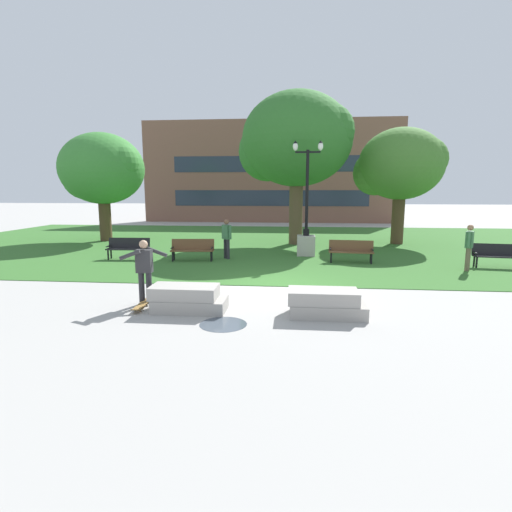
{
  "coord_description": "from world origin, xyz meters",
  "views": [
    {
      "loc": [
        0.57,
        -12.11,
        3.01
      ],
      "look_at": [
        -0.46,
        -1.4,
        1.2
      ],
      "focal_mm": 28.0,
      "sensor_mm": 36.0,
      "label": 1
    }
  ],
  "objects": [
    {
      "name": "park_bench_near_left",
      "position": [
        -3.69,
        4.2,
        0.54
      ],
      "size": [
        1.85,
        0.72,
        0.9
      ],
      "color": "brown",
      "rests_on": "grass_lawn"
    },
    {
      "name": "tree_far_right",
      "position": [
        0.57,
        9.84,
        5.52
      ],
      "size": [
        6.11,
        5.82,
        8.06
      ],
      "color": "brown",
      "rests_on": "grass_lawn"
    },
    {
      "name": "ground_plane",
      "position": [
        0.0,
        0.0,
        0.0
      ],
      "size": [
        140.0,
        140.0,
        0.0
      ],
      "primitive_type": "plane",
      "color": "#A3A09B"
    },
    {
      "name": "person_bystander_near_lawn",
      "position": [
        -2.33,
        4.78,
        0.98
      ],
      "size": [
        0.5,
        0.53,
        1.71
      ],
      "color": "#28282D",
      "rests_on": "grass_lawn"
    },
    {
      "name": "tree_far_left",
      "position": [
        6.17,
        10.46,
        4.26
      ],
      "size": [
        4.71,
        4.48,
        6.22
      ],
      "color": "#4C3823",
      "rests_on": "grass_lawn"
    },
    {
      "name": "park_bench_near_right",
      "position": [
        2.92,
        4.41,
        0.54
      ],
      "size": [
        1.84,
        0.68,
        0.9
      ],
      "color": "brown",
      "rests_on": "grass_lawn"
    },
    {
      "name": "park_bench_far_right",
      "position": [
        -6.55,
        4.33,
        0.54
      ],
      "size": [
        1.83,
        0.64,
        0.9
      ],
      "color": "black",
      "rests_on": "grass_lawn"
    },
    {
      "name": "skateboard",
      "position": [
        -3.29,
        -2.64,
        0.09
      ],
      "size": [
        0.28,
        1.03,
        0.14
      ],
      "color": "olive",
      "rests_on": "ground"
    },
    {
      "name": "person_bystander_far_lawn",
      "position": [
        6.98,
        3.08,
        0.98
      ],
      "size": [
        0.41,
        0.65,
        1.71
      ],
      "color": "brown",
      "rests_on": "grass_lawn"
    },
    {
      "name": "puddle",
      "position": [
        -0.99,
        -3.62,
        0.0
      ],
      "size": [
        1.07,
        1.07,
        0.01
      ],
      "primitive_type": "cylinder",
      "color": "#47515B",
      "rests_on": "ground"
    },
    {
      "name": "concrete_block_left",
      "position": [
        1.35,
        -2.78,
        0.31
      ],
      "size": [
        1.84,
        0.9,
        0.64
      ],
      "color": "#9E9991",
      "rests_on": "ground"
    },
    {
      "name": "park_bench_far_left",
      "position": [
        8.4,
        3.83,
        0.54
      ],
      "size": [
        1.85,
        0.75,
        0.9
      ],
      "color": "black",
      "rests_on": "grass_lawn"
    },
    {
      "name": "concrete_block_center",
      "position": [
        -2.05,
        -2.69,
        0.31
      ],
      "size": [
        1.87,
        0.9,
        0.64
      ],
      "color": "#9E9991",
      "rests_on": "ground"
    },
    {
      "name": "lamp_post_right",
      "position": [
        1.12,
        6.04,
        1.05
      ],
      "size": [
        1.32,
        0.8,
        5.09
      ],
      "color": "#ADA89E",
      "rests_on": "grass_lawn"
    },
    {
      "name": "person_skateboarder",
      "position": [
        -3.3,
        -2.24,
        0.98
      ],
      "size": [
        1.08,
        0.65,
        1.71
      ],
      "color": "#28282D",
      "rests_on": "ground"
    },
    {
      "name": "tree_near_left",
      "position": [
        -10.44,
        10.16,
        4.08
      ],
      "size": [
        4.94,
        4.71,
        6.13
      ],
      "color": "#4C3823",
      "rests_on": "grass_lawn"
    },
    {
      "name": "grass_lawn",
      "position": [
        0.0,
        10.0,
        0.01
      ],
      "size": [
        40.0,
        20.0,
        0.02
      ],
      "primitive_type": "cube",
      "color": "#336628",
      "rests_on": "ground"
    },
    {
      "name": "building_facade_distant",
      "position": [
        -1.62,
        24.5,
        4.53
      ],
      "size": [
        23.23,
        1.03,
        9.08
      ],
      "color": "brown",
      "rests_on": "ground"
    }
  ]
}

